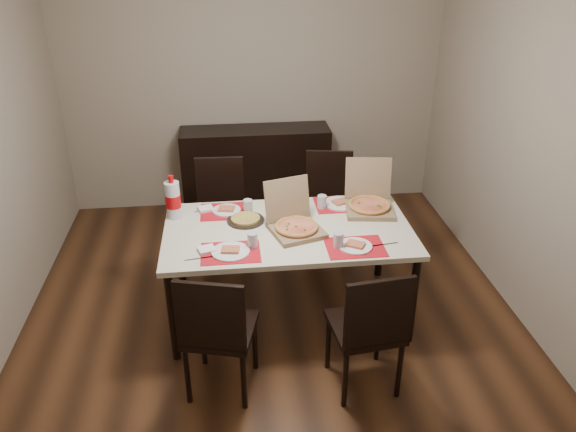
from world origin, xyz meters
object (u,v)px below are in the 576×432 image
object	(u,v)px
chair_near_left	(217,330)
pizza_box_center	(295,224)
sideboard	(256,171)
chair_far_left	(221,207)
soda_bottle	(173,200)
dip_bowl	(295,217)
chair_near_right	(370,327)
dining_table	(288,236)
chair_far_right	(328,199)

from	to	relation	value
chair_near_left	pizza_box_center	distance (m)	1.00
pizza_box_center	sideboard	bearing A→B (deg)	95.28
chair_far_left	soda_bottle	distance (m)	0.80
chair_far_left	dip_bowl	distance (m)	0.98
chair_near_left	soda_bottle	size ratio (longest dim) A/B	2.72
chair_near_right	pizza_box_center	bearing A→B (deg)	113.37
chair_near_left	pizza_box_center	size ratio (longest dim) A/B	1.99
sideboard	soda_bottle	world-z (taller)	soda_bottle
dining_table	dip_bowl	size ratio (longest dim) A/B	14.00
dining_table	chair_far_left	world-z (taller)	chair_far_left
chair_near_left	pizza_box_center	bearing A→B (deg)	52.93
chair_near_left	chair_near_right	world-z (taller)	same
chair_far_left	chair_near_right	bearing A→B (deg)	-63.04
chair_far_right	chair_near_right	bearing A→B (deg)	-92.13
dip_bowl	dining_table	bearing A→B (deg)	-116.32
sideboard	pizza_box_center	size ratio (longest dim) A/B	3.21
dining_table	dip_bowl	distance (m)	0.17
chair_far_left	chair_far_right	size ratio (longest dim) A/B	1.00
dining_table	pizza_box_center	size ratio (longest dim) A/B	3.85
soda_bottle	chair_near_left	bearing A→B (deg)	-74.38
chair_far_left	pizza_box_center	xyz separation A→B (m)	(0.54, -0.93, 0.29)
chair_near_left	chair_far_left	xyz separation A→B (m)	(0.04, 1.70, 0.00)
chair_near_right	chair_far_right	size ratio (longest dim) A/B	1.00
pizza_box_center	chair_far_left	bearing A→B (deg)	120.00
dining_table	chair_near_left	distance (m)	0.98
dining_table	chair_near_left	xyz separation A→B (m)	(-0.53, -0.81, -0.17)
dining_table	soda_bottle	world-z (taller)	soda_bottle
dining_table	chair_near_right	size ratio (longest dim) A/B	1.94
pizza_box_center	dining_table	bearing A→B (deg)	135.23
sideboard	chair_near_right	world-z (taller)	chair_near_right
chair_near_left	chair_far_right	distance (m)	2.01
chair_far_left	chair_far_right	world-z (taller)	same
sideboard	chair_near_left	world-z (taller)	chair_near_left
soda_bottle	sideboard	bearing A→B (deg)	65.56
chair_far_left	soda_bottle	xyz separation A→B (m)	(-0.34, -0.62, 0.38)
chair_near_left	chair_far_left	size ratio (longest dim) A/B	1.00
pizza_box_center	dip_bowl	size ratio (longest dim) A/B	3.63
pizza_box_center	chair_near_right	bearing A→B (deg)	-66.63
chair_near_right	chair_near_left	bearing A→B (deg)	175.29
dining_table	chair_far_left	xyz separation A→B (m)	(-0.50, 0.89, -0.17)
sideboard	chair_near_left	distance (m)	2.66
sideboard	dining_table	world-z (taller)	sideboard
chair_near_left	chair_far_right	xyz separation A→B (m)	(1.01, 1.75, 0.00)
pizza_box_center	soda_bottle	world-z (taller)	pizza_box_center
chair_far_right	dip_bowl	bearing A→B (deg)	-116.89
sideboard	pizza_box_center	bearing A→B (deg)	-84.72
sideboard	soda_bottle	bearing A→B (deg)	-114.44
chair_near_left	chair_near_right	distance (m)	0.94
sideboard	chair_far_left	distance (m)	1.00
chair_near_left	chair_far_right	bearing A→B (deg)	60.05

